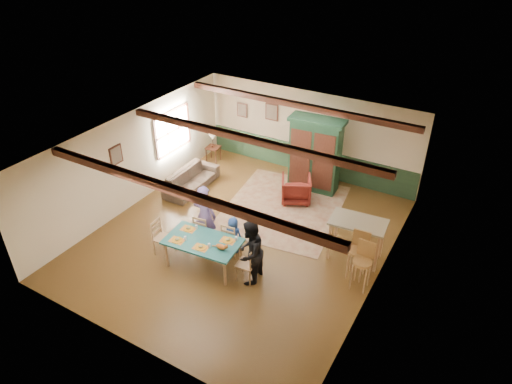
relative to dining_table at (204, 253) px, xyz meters
The scene contains 35 objects.
floor 1.45m from the dining_table, 81.96° to the left, with size 8.00×8.00×0.00m, color #482E14.
wall_back 5.49m from the dining_table, 87.91° to the left, with size 7.00×0.02×2.70m, color beige.
wall_left 3.72m from the dining_table, 157.13° to the left, with size 0.02×8.00×2.70m, color beige.
wall_right 4.07m from the dining_table, 20.65° to the left, with size 0.02×8.00×2.70m, color beige.
ceiling 2.73m from the dining_table, 81.96° to the left, with size 7.00×8.00×0.02m, color beige.
wainscot_back 5.38m from the dining_table, 87.90° to the left, with size 6.95×0.03×0.90m, color #1F3A25.
ceiling_beam_front 2.43m from the dining_table, 77.75° to the right, with size 6.95×0.16×0.16m, color #33170E.
ceiling_beam_mid 2.88m from the dining_table, 83.74° to the left, with size 6.95×0.16×0.16m, color #33170E.
ceiling_beam_back 4.94m from the dining_table, 87.44° to the left, with size 6.95×0.16×0.16m, color #33170E.
window_left 4.66m from the dining_table, 136.62° to the left, with size 0.06×1.60×1.30m, color white, non-canonical shape.
picture_left_wall 3.64m from the dining_table, 166.37° to the left, with size 0.04×0.42×0.52m, color gray, non-canonical shape.
picture_back_a 5.66m from the dining_table, 101.62° to the left, with size 0.45×0.04×0.55m, color gray, non-canonical shape.
picture_back_b 5.94m from the dining_table, 112.33° to the left, with size 0.38×0.04×0.48m, color gray, non-canonical shape.
dining_table is the anchor object (origin of this frame).
dining_chair_far_left 0.80m from the dining_table, 124.17° to the left, with size 0.41×0.43×0.92m, color #9F754F, non-canonical shape.
dining_chair_far_right 0.80m from the dining_table, 66.06° to the left, with size 0.41×0.43×0.92m, color #9F754F, non-canonical shape.
dining_chair_end_left 1.12m from the dining_table, behind, with size 0.41×0.43×0.92m, color #9F754F, non-canonical shape.
dining_chair_end_right 1.12m from the dining_table, ahead, with size 0.41×0.43×0.92m, color #9F754F, non-canonical shape.
person_man 0.99m from the dining_table, 121.68° to the left, with size 0.61×0.40×1.67m, color #6F5999.
person_woman 1.29m from the dining_table, ahead, with size 0.78×0.61×1.60m, color black.
person_child 0.88m from the dining_table, 68.55° to the left, with size 0.48×0.31×0.97m, color navy.
cat 0.70m from the dining_table, ahead, with size 0.35×0.14×0.17m, color #C55F22, non-canonical shape.
place_setting_near_left 0.72m from the dining_table, 150.44° to the right, with size 0.39×0.29×0.11m, color orange, non-canonical shape.
place_setting_near_center 0.49m from the dining_table, 63.08° to the right, with size 0.39×0.29×0.11m, color orange, non-canonical shape.
place_setting_far_left 0.72m from the dining_table, 160.67° to the left, with size 0.39×0.29×0.11m, color orange, non-canonical shape.
place_setting_far_right 0.72m from the dining_table, 29.56° to the left, with size 0.39×0.29×0.11m, color orange, non-canonical shape.
area_rug 3.19m from the dining_table, 80.87° to the left, with size 3.08×3.66×0.01m, color tan.
armoire 4.70m from the dining_table, 80.32° to the left, with size 1.60×0.64×2.26m, color #143320.
armchair 3.72m from the dining_table, 80.14° to the left, with size 0.82×0.84×0.77m, color #460F0E.
sofa 3.65m from the dining_table, 131.38° to the left, with size 2.00×0.78×0.59m, color #3D2F26.
end_table 5.33m from the dining_table, 122.12° to the left, with size 0.42×0.42×0.52m, color #33170E, non-canonical shape.
table_lamp 5.34m from the dining_table, 122.12° to the left, with size 0.26×0.26×0.48m, color beige, non-canonical shape.
counter_table 3.62m from the dining_table, 34.37° to the left, with size 1.30×0.76×1.08m, color #AFA788, non-canonical shape.
bar_stool_left 3.54m from the dining_table, 23.59° to the left, with size 0.42×0.46×1.18m, color #9F723E, non-canonical shape.
bar_stool_right 3.62m from the dining_table, 18.03° to the left, with size 0.42×0.46×1.17m, color #9F723E, non-canonical shape.
Camera 1 is at (5.04, -8.00, 7.20)m, focal length 32.00 mm.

